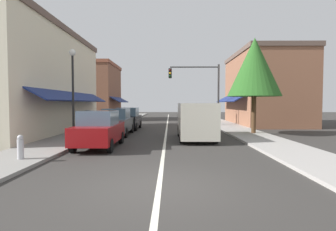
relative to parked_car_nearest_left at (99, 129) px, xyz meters
The scene contains 15 objects.
ground_plane 12.50m from the parked_car_nearest_left, 75.71° to the left, with size 80.00×80.00×0.00m, color #33302D.
sidewalk_left 12.35m from the parked_car_nearest_left, 101.34° to the left, with size 2.60×56.00×0.12m, color gray.
sidewalk_right 14.84m from the parked_car_nearest_left, 54.63° to the left, with size 2.60×56.00×0.12m, color #A39E99.
lane_center_stripe 12.50m from the parked_car_nearest_left, 75.71° to the left, with size 0.14×52.00×0.01m, color silver.
storefront_left_block 8.99m from the parked_car_nearest_left, 134.65° to the left, with size 5.89×14.20×7.35m.
storefront_right_block 19.19m from the parked_car_nearest_left, 47.83° to the left, with size 7.07×10.20×7.10m.
storefront_far_left 23.00m from the parked_car_nearest_left, 104.74° to the left, with size 5.50×8.20×7.19m.
parked_car_nearest_left is the anchor object (origin of this frame).
parked_car_second_left 5.08m from the parked_car_nearest_left, 92.04° to the left, with size 1.79×4.10×1.77m.
parked_car_third_left 9.06m from the parked_car_nearest_left, 90.29° to the left, with size 1.82×4.12×1.77m.
van_in_lane 5.74m from the parked_car_nearest_left, 31.94° to the left, with size 2.02×5.19×2.12m.
traffic_signal_mast_arm 14.24m from the parked_car_nearest_left, 63.23° to the left, with size 4.75×0.50×5.74m.
street_lamp_left_near 3.95m from the parked_car_nearest_left, 132.08° to the left, with size 0.36×0.36×5.10m.
tree_right_near 11.11m from the parked_car_nearest_left, 31.02° to the left, with size 3.54×3.54×6.48m.
fire_hydrant 3.75m from the parked_car_nearest_left, 122.18° to the right, with size 0.22×0.22×0.87m.
Camera 1 is at (0.28, -6.72, 2.11)m, focal length 28.68 mm.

